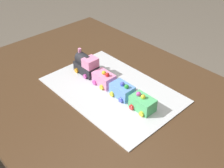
{
  "coord_description": "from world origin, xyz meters",
  "views": [
    {
      "loc": [
        0.74,
        -0.62,
        1.48
      ],
      "look_at": [
        0.03,
        0.03,
        0.77
      ],
      "focal_mm": 43.13,
      "sensor_mm": 36.0,
      "label": 1
    }
  ],
  "objects": [
    {
      "name": "cake_car_flatbed_sky_blue",
      "position": [
        0.1,
        0.04,
        0.77
      ],
      "size": [
        0.1,
        0.08,
        0.07
      ],
      "color": "#669EEA",
      "rests_on": "cake_board"
    },
    {
      "name": "dining_table",
      "position": [
        0.0,
        0.0,
        0.63
      ],
      "size": [
        1.4,
        1.0,
        0.74
      ],
      "color": "#4C331E",
      "rests_on": "ground"
    },
    {
      "name": "cake_board",
      "position": [
        0.03,
        0.03,
        0.74
      ],
      "size": [
        0.6,
        0.4,
        0.0
      ],
      "primitive_type": "cube",
      "color": "silver",
      "rests_on": "dining_table"
    },
    {
      "name": "cake_locomotive",
      "position": [
        -0.15,
        0.04,
        0.79
      ],
      "size": [
        0.14,
        0.08,
        0.12
      ],
      "color": "#232328",
      "rests_on": "cake_board"
    },
    {
      "name": "cake_car_gondola_bubblegum",
      "position": [
        -0.02,
        0.04,
        0.77
      ],
      "size": [
        0.1,
        0.08,
        0.07
      ],
      "color": "pink",
      "rests_on": "cake_board"
    },
    {
      "name": "cake_car_caboose_mint_green",
      "position": [
        0.21,
        0.04,
        0.77
      ],
      "size": [
        0.1,
        0.08,
        0.07
      ],
      "color": "#59CC7A",
      "rests_on": "cake_board"
    }
  ]
}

